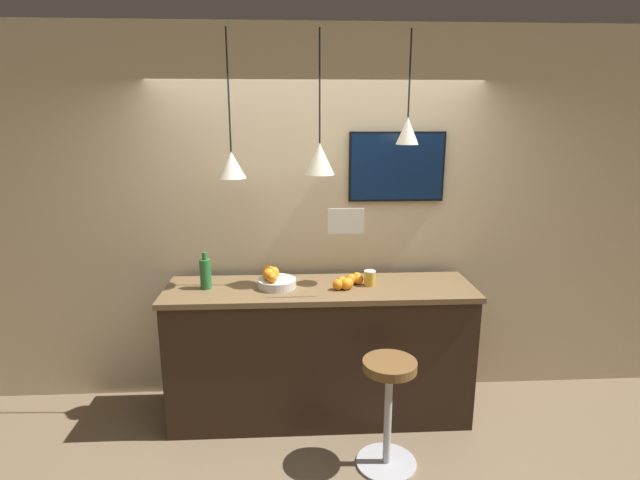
% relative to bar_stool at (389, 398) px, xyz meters
% --- Properties ---
extents(ground_plane, '(14.00, 14.00, 0.00)m').
position_rel_bar_stool_xyz_m(ground_plane, '(-0.41, -0.09, -0.49)').
color(ground_plane, '#756047').
extents(back_wall, '(8.00, 0.06, 2.90)m').
position_rel_bar_stool_xyz_m(back_wall, '(-0.41, 1.02, 0.96)').
color(back_wall, beige).
rests_on(back_wall, ground_plane).
extents(service_counter, '(2.24, 0.61, 1.03)m').
position_rel_bar_stool_xyz_m(service_counter, '(-0.41, 0.61, 0.03)').
color(service_counter, black).
rests_on(service_counter, ground_plane).
extents(bar_stool, '(0.40, 0.40, 0.75)m').
position_rel_bar_stool_xyz_m(bar_stool, '(0.00, 0.00, 0.00)').
color(bar_stool, '#B7B7BC').
rests_on(bar_stool, ground_plane).
extents(fruit_bowl, '(0.28, 0.28, 0.15)m').
position_rel_bar_stool_xyz_m(fruit_bowl, '(-0.73, 0.62, 0.60)').
color(fruit_bowl, beige).
rests_on(fruit_bowl, service_counter).
extents(orange_pile, '(0.24, 0.25, 0.08)m').
position_rel_bar_stool_xyz_m(orange_pile, '(-0.20, 0.59, 0.58)').
color(orange_pile, orange).
rests_on(orange_pile, service_counter).
extents(juice_bottle, '(0.08, 0.08, 0.27)m').
position_rel_bar_stool_xyz_m(juice_bottle, '(-1.22, 0.62, 0.66)').
color(juice_bottle, '#286B33').
rests_on(juice_bottle, service_counter).
extents(spread_jar, '(0.08, 0.08, 0.11)m').
position_rel_bar_stool_xyz_m(spread_jar, '(-0.04, 0.62, 0.60)').
color(spread_jar, gold).
rests_on(spread_jar, service_counter).
extents(pendant_lamp_left, '(0.20, 0.20, 0.98)m').
position_rel_bar_stool_xyz_m(pendant_lamp_left, '(-1.01, 0.65, 1.43)').
color(pendant_lamp_left, black).
extents(pendant_lamp_middle, '(0.21, 0.21, 0.96)m').
position_rel_bar_stool_xyz_m(pendant_lamp_middle, '(-0.41, 0.65, 1.46)').
color(pendant_lamp_middle, black).
extents(pendant_lamp_right, '(0.16, 0.16, 0.75)m').
position_rel_bar_stool_xyz_m(pendant_lamp_right, '(0.20, 0.65, 1.65)').
color(pendant_lamp_right, black).
extents(mounted_tv, '(0.73, 0.04, 0.53)m').
position_rel_bar_stool_xyz_m(mounted_tv, '(0.20, 0.97, 1.37)').
color(mounted_tv, black).
extents(hanging_menu_board, '(0.24, 0.01, 0.17)m').
position_rel_bar_stool_xyz_m(hanging_menu_board, '(-0.25, 0.38, 1.08)').
color(hanging_menu_board, white).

